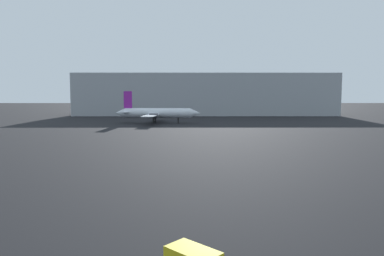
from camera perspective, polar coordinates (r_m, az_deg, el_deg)
The scene contains 2 objects.
airplane_distant at distance 99.66m, azimuth -5.48°, elevation 2.34°, with size 23.29×21.47×8.59m.
terminal_building at distance 139.87m, azimuth 2.01°, elevation 5.21°, with size 94.70×21.86×15.18m, color #999EA3.
Camera 1 is at (-0.23, -6.46, 8.03)m, focal length 34.47 mm.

